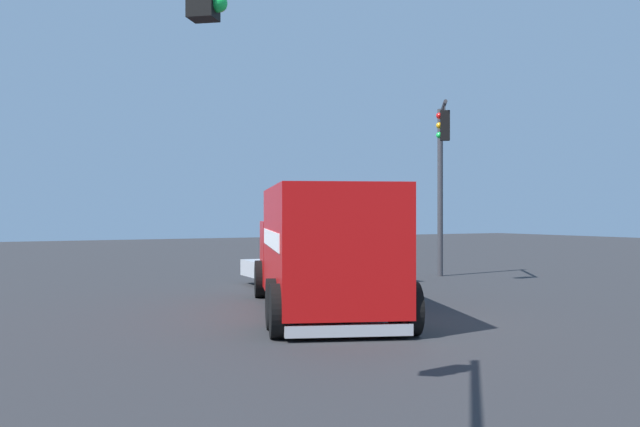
% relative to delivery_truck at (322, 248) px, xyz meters
% --- Properties ---
extents(ground_plane, '(100.00, 100.00, 0.00)m').
position_rel_delivery_truck_xyz_m(ground_plane, '(-1.95, -0.40, -1.49)').
color(ground_plane, '#2B2B2D').
extents(delivery_truck, '(8.38, 5.38, 2.84)m').
position_rel_delivery_truck_xyz_m(delivery_truck, '(0.00, 0.00, 0.00)').
color(delivery_truck, red).
rests_on(delivery_truck, ground).
extents(traffic_light_primary, '(2.99, 2.23, 6.04)m').
position_rel_delivery_truck_xyz_m(traffic_light_primary, '(5.60, -7.95, 2.44)').
color(traffic_light_primary, '#38383D').
rests_on(traffic_light_primary, ground).
extents(pickup_silver, '(2.68, 5.38, 1.38)m').
position_rel_delivery_truck_xyz_m(pickup_silver, '(6.21, -3.62, -0.76)').
color(pickup_silver, '#B7BABF').
rests_on(pickup_silver, ground).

